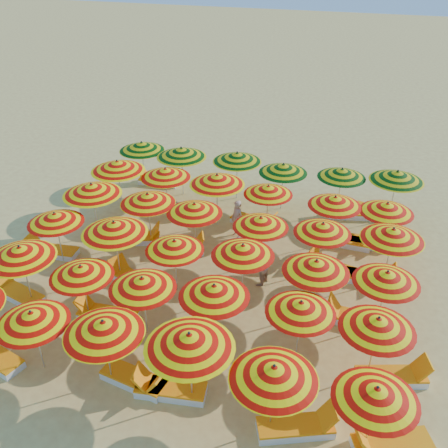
{
  "coord_description": "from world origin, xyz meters",
  "views": [
    {
      "loc": [
        4.07,
        -12.48,
        9.73
      ],
      "look_at": [
        0.0,
        0.5,
        1.6
      ],
      "focal_mm": 40.0,
      "sensor_mm": 36.0,
      "label": 1
    }
  ],
  "objects_px": {
    "umbrella_13": "(114,228)",
    "beachgoer_b": "(260,267)",
    "umbrella_32": "(237,157)",
    "umbrella_19": "(148,199)",
    "umbrella_3": "(189,341)",
    "umbrella_30": "(142,146)",
    "umbrella_9": "(214,291)",
    "lounger_7": "(393,376)",
    "lounger_11": "(137,238)",
    "umbrella_29": "(387,208)",
    "lounger_1": "(136,379)",
    "umbrella_15": "(243,250)",
    "umbrella_31": "(181,152)",
    "umbrella_11": "(378,324)",
    "lounger_20": "(376,212)",
    "umbrella_8": "(142,283)",
    "lounger_18": "(158,181)",
    "umbrella_24": "(117,166)",
    "umbrella_35": "(397,176)",
    "umbrella_6": "(20,252)",
    "lounger_17": "(365,242)",
    "lounger_13": "(334,268)",
    "umbrella_23": "(393,234)",
    "umbrella_14": "(174,245)",
    "beachgoer_a": "(237,219)",
    "umbrella_10": "(301,307)",
    "umbrella_34": "(342,173)",
    "umbrella_33": "(283,169)",
    "umbrella_2": "(103,328)",
    "umbrella_17": "(387,277)",
    "lounger_5": "(18,293)",
    "lounger_14": "(367,277)",
    "umbrella_4": "(274,373)",
    "lounger_10": "(356,318)",
    "umbrella_18": "(92,189)",
    "lounger_16": "(347,241)",
    "umbrella_20": "(194,208)",
    "lounger_2": "(169,389)",
    "umbrella_28": "(335,201)",
    "lounger_6": "(106,314)",
    "lounger_15": "(254,222)",
    "umbrella_26": "(217,180)"
  },
  "relations": [
    {
      "from": "umbrella_13",
      "to": "beachgoer_b",
      "type": "height_order",
      "value": "umbrella_13"
    },
    {
      "from": "umbrella_32",
      "to": "umbrella_19",
      "type": "bearing_deg",
      "value": -115.05
    },
    {
      "from": "umbrella_3",
      "to": "umbrella_30",
      "type": "relative_size",
      "value": 1.0
    },
    {
      "from": "umbrella_9",
      "to": "lounger_7",
      "type": "bearing_deg",
      "value": -0.04
    },
    {
      "from": "umbrella_19",
      "to": "lounger_11",
      "type": "height_order",
      "value": "umbrella_19"
    },
    {
      "from": "umbrella_29",
      "to": "lounger_7",
      "type": "relative_size",
      "value": 1.2
    },
    {
      "from": "lounger_7",
      "to": "lounger_1",
      "type": "bearing_deg",
      "value": -179.83
    },
    {
      "from": "umbrella_15",
      "to": "umbrella_31",
      "type": "relative_size",
      "value": 0.93
    },
    {
      "from": "umbrella_11",
      "to": "lounger_20",
      "type": "distance_m",
      "value": 8.53
    },
    {
      "from": "umbrella_8",
      "to": "lounger_18",
      "type": "distance_m",
      "value": 9.47
    },
    {
      "from": "umbrella_24",
      "to": "umbrella_35",
      "type": "bearing_deg",
      "value": 13.15
    },
    {
      "from": "umbrella_6",
      "to": "umbrella_8",
      "type": "xyz_separation_m",
      "value": [
        3.79,
        -0.07,
        -0.16
      ]
    },
    {
      "from": "umbrella_8",
      "to": "lounger_17",
      "type": "bearing_deg",
      "value": 48.92
    },
    {
      "from": "lounger_11",
      "to": "lounger_13",
      "type": "height_order",
      "value": "same"
    },
    {
      "from": "umbrella_23",
      "to": "umbrella_14",
      "type": "bearing_deg",
      "value": -159.24
    },
    {
      "from": "lounger_11",
      "to": "beachgoer_a",
      "type": "bearing_deg",
      "value": 2.69
    },
    {
      "from": "umbrella_10",
      "to": "umbrella_31",
      "type": "xyz_separation_m",
      "value": [
        -6.23,
        7.74,
        0.23
      ]
    },
    {
      "from": "umbrella_30",
      "to": "lounger_18",
      "type": "xyz_separation_m",
      "value": [
        0.5,
        0.23,
        -1.63
      ]
    },
    {
      "from": "umbrella_34",
      "to": "lounger_11",
      "type": "relative_size",
      "value": 1.29
    },
    {
      "from": "umbrella_15",
      "to": "umbrella_33",
      "type": "relative_size",
      "value": 1.15
    },
    {
      "from": "umbrella_10",
      "to": "lounger_13",
      "type": "distance_m",
      "value": 4.34
    },
    {
      "from": "umbrella_2",
      "to": "lounger_18",
      "type": "relative_size",
      "value": 1.2
    },
    {
      "from": "umbrella_17",
      "to": "lounger_5",
      "type": "distance_m",
      "value": 10.81
    },
    {
      "from": "umbrella_2",
      "to": "lounger_14",
      "type": "bearing_deg",
      "value": 46.64
    },
    {
      "from": "umbrella_4",
      "to": "lounger_10",
      "type": "bearing_deg",
      "value": 69.65
    },
    {
      "from": "umbrella_29",
      "to": "lounger_1",
      "type": "height_order",
      "value": "umbrella_29"
    },
    {
      "from": "lounger_1",
      "to": "lounger_10",
      "type": "relative_size",
      "value": 1.03
    },
    {
      "from": "lounger_5",
      "to": "beachgoer_a",
      "type": "relative_size",
      "value": 1.26
    },
    {
      "from": "beachgoer_b",
      "to": "umbrella_4",
      "type": "bearing_deg",
      "value": 34.54
    },
    {
      "from": "umbrella_18",
      "to": "umbrella_19",
      "type": "height_order",
      "value": "umbrella_18"
    },
    {
      "from": "umbrella_14",
      "to": "umbrella_18",
      "type": "bearing_deg",
      "value": 152.37
    },
    {
      "from": "umbrella_30",
      "to": "lounger_16",
      "type": "relative_size",
      "value": 1.24
    },
    {
      "from": "umbrella_20",
      "to": "lounger_2",
      "type": "xyz_separation_m",
      "value": [
        1.49,
        -5.92,
        -1.6
      ]
    },
    {
      "from": "umbrella_28",
      "to": "umbrella_35",
      "type": "distance_m",
      "value": 3.07
    },
    {
      "from": "umbrella_28",
      "to": "umbrella_10",
      "type": "bearing_deg",
      "value": -91.66
    },
    {
      "from": "umbrella_18",
      "to": "umbrella_32",
      "type": "height_order",
      "value": "umbrella_18"
    },
    {
      "from": "umbrella_17",
      "to": "lounger_20",
      "type": "height_order",
      "value": "umbrella_17"
    },
    {
      "from": "umbrella_3",
      "to": "umbrella_13",
      "type": "bearing_deg",
      "value": 135.45
    },
    {
      "from": "umbrella_23",
      "to": "lounger_5",
      "type": "height_order",
      "value": "umbrella_23"
    },
    {
      "from": "umbrella_3",
      "to": "umbrella_34",
      "type": "xyz_separation_m",
      "value": [
        2.26,
        10.25,
        -0.21
      ]
    },
    {
      "from": "lounger_6",
      "to": "umbrella_11",
      "type": "bearing_deg",
      "value": 176.65
    },
    {
      "from": "lounger_15",
      "to": "umbrella_23",
      "type": "bearing_deg",
      "value": -11.49
    },
    {
      "from": "umbrella_10",
      "to": "umbrella_26",
      "type": "relative_size",
      "value": 0.77
    },
    {
      "from": "umbrella_9",
      "to": "umbrella_20",
      "type": "bearing_deg",
      "value": 117.01
    },
    {
      "from": "umbrella_24",
      "to": "lounger_6",
      "type": "xyz_separation_m",
      "value": [
        2.55,
        -5.92,
        -1.76
      ]
    },
    {
      "from": "umbrella_17",
      "to": "lounger_11",
      "type": "height_order",
      "value": "umbrella_17"
    },
    {
      "from": "lounger_11",
      "to": "umbrella_2",
      "type": "bearing_deg",
      "value": -90.08
    },
    {
      "from": "umbrella_17",
      "to": "umbrella_23",
      "type": "distance_m",
      "value": 2.13
    },
    {
      "from": "umbrella_4",
      "to": "umbrella_19",
      "type": "distance_m",
      "value": 8.54
    },
    {
      "from": "umbrella_34",
      "to": "lounger_7",
      "type": "distance_m",
      "value": 8.66
    }
  ]
}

